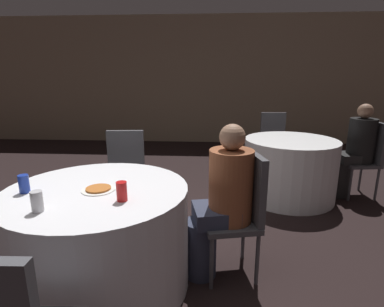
% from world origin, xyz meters
% --- Properties ---
extents(ground_plane, '(16.00, 16.00, 0.00)m').
position_xyz_m(ground_plane, '(0.00, 0.00, 0.00)').
color(ground_plane, black).
extents(wall_back, '(16.00, 0.06, 2.80)m').
position_xyz_m(wall_back, '(0.00, 5.02, 1.40)').
color(wall_back, gray).
rests_on(wall_back, ground_plane).
extents(table_near, '(1.26, 1.26, 0.75)m').
position_xyz_m(table_near, '(0.05, -0.05, 0.37)').
color(table_near, silver).
rests_on(table_near, ground_plane).
extents(table_far, '(1.13, 1.13, 0.75)m').
position_xyz_m(table_far, '(1.82, 1.73, 0.37)').
color(table_far, white).
rests_on(table_far, ground_plane).
extents(chair_near_north, '(0.44, 0.44, 0.95)m').
position_xyz_m(chair_near_north, '(-0.05, 1.00, 0.56)').
color(chair_near_north, '#47474C').
rests_on(chair_near_north, ground_plane).
extents(chair_near_east, '(0.48, 0.47, 0.95)m').
position_xyz_m(chair_near_east, '(1.08, 0.17, 0.56)').
color(chair_near_east, '#47474C').
rests_on(chair_near_east, ground_plane).
extents(chair_far_east, '(0.45, 0.44, 0.95)m').
position_xyz_m(chair_far_east, '(2.80, 1.85, 0.56)').
color(chair_far_east, '#47474C').
rests_on(chair_far_east, ground_plane).
extents(chair_far_north, '(0.41, 0.41, 0.95)m').
position_xyz_m(chair_far_north, '(1.80, 2.72, 0.56)').
color(chair_far_north, '#47474C').
rests_on(chair_far_north, ground_plane).
extents(person_black_shirt, '(0.50, 0.34, 1.18)m').
position_xyz_m(person_black_shirt, '(2.63, 1.83, 0.59)').
color(person_black_shirt, '#282828').
rests_on(person_black_shirt, ground_plane).
extents(person_floral_shirt, '(0.50, 0.37, 1.18)m').
position_xyz_m(person_floral_shirt, '(0.92, 0.13, 0.59)').
color(person_floral_shirt, '#33384C').
rests_on(person_floral_shirt, ground_plane).
extents(pizza_plate_near, '(0.23, 0.23, 0.02)m').
position_xyz_m(pizza_plate_near, '(0.08, -0.07, 0.76)').
color(pizza_plate_near, white).
rests_on(pizza_plate_near, table_near).
extents(soda_can_red, '(0.07, 0.07, 0.12)m').
position_xyz_m(soda_can_red, '(0.29, -0.23, 0.81)').
color(soda_can_red, red).
rests_on(soda_can_red, table_near).
extents(soda_can_blue, '(0.07, 0.07, 0.12)m').
position_xyz_m(soda_can_blue, '(-0.39, -0.14, 0.81)').
color(soda_can_blue, '#1E38A5').
rests_on(soda_can_blue, table_near).
extents(soda_can_silver, '(0.07, 0.07, 0.12)m').
position_xyz_m(soda_can_silver, '(-0.14, -0.41, 0.81)').
color(soda_can_silver, silver).
rests_on(soda_can_silver, table_near).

